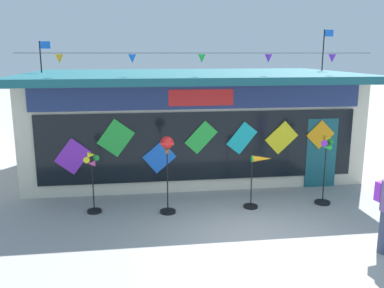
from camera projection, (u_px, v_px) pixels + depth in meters
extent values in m
plane|color=#9E9B99|center=(257.00, 240.00, 8.64)|extent=(80.00, 80.00, 0.00)
cube|color=beige|center=(188.00, 123.00, 13.92)|extent=(9.73, 5.28, 3.01)
cube|color=#195660|center=(190.00, 76.00, 13.12)|extent=(10.13, 6.23, 0.20)
cube|color=navy|center=(201.00, 97.00, 11.08)|extent=(8.96, 0.08, 0.63)
cube|color=red|center=(201.00, 98.00, 11.05)|extent=(1.75, 0.04, 0.44)
cube|color=black|center=(201.00, 146.00, 11.38)|extent=(8.76, 0.06, 1.90)
cube|color=#195660|center=(321.00, 153.00, 11.91)|extent=(0.90, 0.07, 2.00)
cube|color=purple|center=(73.00, 156.00, 10.90)|extent=(0.97, 0.03, 0.99)
cube|color=green|center=(116.00, 138.00, 10.95)|extent=(1.01, 0.03, 1.04)
cube|color=blue|center=(159.00, 157.00, 11.22)|extent=(0.93, 0.03, 0.92)
cube|color=green|center=(201.00, 137.00, 11.26)|extent=(0.91, 0.03, 0.93)
cube|color=#19B7BC|center=(242.00, 138.00, 11.43)|extent=(0.87, 0.03, 0.92)
cube|color=yellow|center=(282.00, 138.00, 11.58)|extent=(0.96, 0.03, 0.95)
cube|color=orange|center=(320.00, 135.00, 11.72)|extent=(0.84, 0.03, 0.84)
cylinder|color=black|center=(202.00, 53.00, 10.72)|extent=(9.34, 0.01, 0.01)
cone|color=orange|center=(59.00, 59.00, 10.28)|extent=(0.20, 0.20, 0.22)
cone|color=blue|center=(132.00, 59.00, 10.52)|extent=(0.20, 0.20, 0.22)
cone|color=green|center=(202.00, 59.00, 10.75)|extent=(0.20, 0.20, 0.22)
cone|color=purple|center=(268.00, 58.00, 10.99)|extent=(0.20, 0.20, 0.22)
cone|color=purple|center=(332.00, 58.00, 11.23)|extent=(0.20, 0.20, 0.22)
cylinder|color=black|center=(40.00, 57.00, 12.84)|extent=(0.04, 0.04, 0.96)
cube|color=blue|center=(45.00, 45.00, 12.78)|extent=(0.32, 0.02, 0.22)
cylinder|color=black|center=(323.00, 50.00, 14.03)|extent=(0.04, 0.04, 1.37)
cube|color=blue|center=(329.00, 33.00, 13.93)|extent=(0.32, 0.02, 0.22)
cylinder|color=black|center=(94.00, 211.00, 10.12)|extent=(0.35, 0.35, 0.06)
cylinder|color=black|center=(93.00, 186.00, 9.99)|extent=(0.03, 0.03, 1.35)
cylinder|color=black|center=(91.00, 159.00, 9.80)|extent=(0.06, 0.04, 0.06)
cone|color=green|center=(96.00, 159.00, 9.82)|extent=(0.15, 0.16, 0.15)
cone|color=yellow|center=(91.00, 155.00, 9.78)|extent=(0.16, 0.15, 0.15)
cone|color=yellow|center=(87.00, 159.00, 9.79)|extent=(0.15, 0.16, 0.15)
cone|color=#EA4CA3|center=(92.00, 163.00, 9.83)|extent=(0.16, 0.15, 0.15)
cylinder|color=black|center=(168.00, 211.00, 10.10)|extent=(0.38, 0.38, 0.06)
cylinder|color=black|center=(167.00, 181.00, 9.93)|extent=(0.03, 0.03, 1.61)
sphere|color=red|center=(167.00, 142.00, 9.73)|extent=(0.30, 0.30, 0.30)
cube|color=red|center=(167.00, 142.00, 9.73)|extent=(0.30, 0.30, 0.07)
cube|color=brown|center=(167.00, 151.00, 9.78)|extent=(0.10, 0.10, 0.10)
cylinder|color=black|center=(251.00, 206.00, 10.44)|extent=(0.36, 0.36, 0.06)
cylinder|color=black|center=(251.00, 184.00, 10.31)|extent=(0.03, 0.03, 1.26)
cone|color=orange|center=(262.00, 159.00, 10.21)|extent=(0.50, 0.20, 0.17)
cylinder|color=green|center=(252.00, 159.00, 10.17)|extent=(0.03, 0.16, 0.16)
cylinder|color=black|center=(322.00, 202.00, 10.72)|extent=(0.40, 0.40, 0.06)
cylinder|color=black|center=(324.00, 173.00, 10.55)|extent=(0.03, 0.03, 1.63)
cylinder|color=black|center=(327.00, 142.00, 10.34)|extent=(0.06, 0.04, 0.06)
cone|color=green|center=(332.00, 142.00, 10.35)|extent=(0.17, 0.19, 0.17)
cone|color=orange|center=(328.00, 138.00, 10.31)|extent=(0.19, 0.17, 0.17)
cone|color=purple|center=(323.00, 143.00, 10.32)|extent=(0.17, 0.19, 0.17)
cone|color=green|center=(327.00, 147.00, 10.36)|extent=(0.19, 0.17, 0.17)
cube|color=purple|center=(382.00, 191.00, 8.02)|extent=(0.29, 0.21, 0.38)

